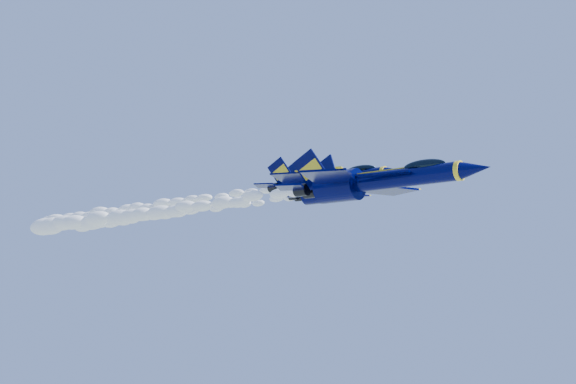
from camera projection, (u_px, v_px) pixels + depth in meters
The scene contains 6 objects.
jet_lead at pixel (375, 181), 65.48m from camera, with size 19.40×15.91×7.21m.
smoke_trail_jet_lead at pixel (147, 213), 84.00m from camera, with size 45.00×2.32×2.08m, color white.
jet_second at pixel (326, 181), 76.60m from camera, with size 16.65×13.66×6.19m.
smoke_trail_jet_second at pixel (141, 208), 94.42m from camera, with size 45.00×1.99×1.79m, color white.
jet_third at pixel (339, 190), 87.36m from camera, with size 16.36×13.42×6.08m.
smoke_trail_jet_third at pixel (171, 213), 105.10m from camera, with size 45.00×1.95×1.76m, color white.
Camera 1 is at (47.45, -65.27, 139.48)m, focal length 45.00 mm.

